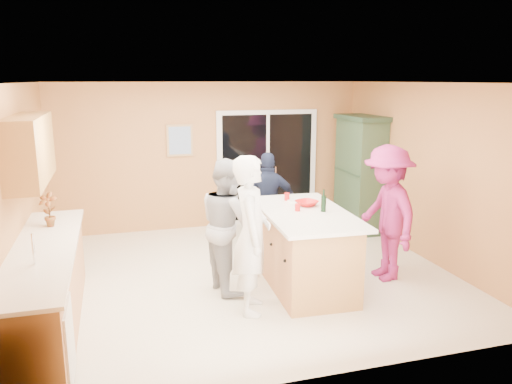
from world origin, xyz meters
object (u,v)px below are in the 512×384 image
object	(u,v)px
green_hutch	(360,175)
woman_magenta	(387,213)
woman_navy	(269,202)
woman_grey	(228,225)
woman_white	(252,235)
kitchen_island	(305,251)

from	to	relation	value
green_hutch	woman_magenta	size ratio (longest dim) A/B	1.12
woman_navy	woman_grey	bearing A→B (deg)	67.70
woman_white	woman_grey	xyz separation A→B (m)	(-0.11, 0.69, -0.07)
kitchen_island	woman_white	distance (m)	1.07
woman_navy	green_hutch	bearing A→B (deg)	-146.06
kitchen_island	green_hutch	size ratio (longest dim) A/B	0.97
woman_white	woman_magenta	world-z (taller)	woman_white
green_hutch	kitchen_island	bearing A→B (deg)	-131.37
green_hutch	woman_white	world-z (taller)	green_hutch
woman_white	woman_grey	size ratio (longest dim) A/B	1.08
green_hutch	woman_grey	size ratio (longest dim) A/B	1.20
woman_white	woman_navy	xyz separation A→B (m)	(0.81, 1.93, -0.14)
kitchen_island	green_hutch	xyz separation A→B (m)	(1.87, 2.12, 0.52)
woman_magenta	woman_white	bearing A→B (deg)	-76.83
kitchen_island	green_hutch	bearing A→B (deg)	51.15
woman_white	woman_magenta	bearing A→B (deg)	-61.93
green_hutch	woman_white	xyz separation A→B (m)	(-2.72, -2.61, -0.08)
woman_grey	woman_magenta	bearing A→B (deg)	-105.18
woman_white	woman_magenta	xyz separation A→B (m)	(1.99, 0.45, -0.01)
woman_grey	woman_navy	xyz separation A→B (m)	(0.92, 1.24, -0.07)
woman_navy	woman_white	bearing A→B (deg)	81.60
kitchen_island	woman_magenta	bearing A→B (deg)	0.73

